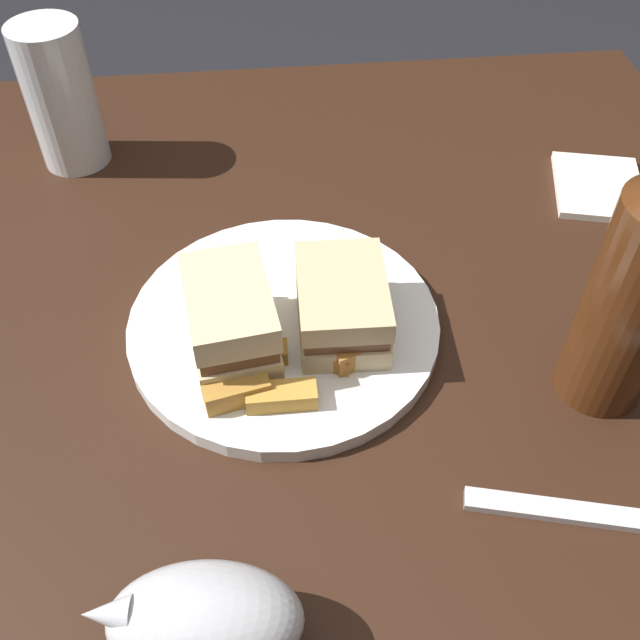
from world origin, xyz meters
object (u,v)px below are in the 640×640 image
gravy_boat (203,621)px  cider_bottle (640,287)px  pint_glass (63,105)px  plate (284,325)px  napkin (598,187)px  fork (592,515)px  sandwich_half_left (231,319)px  sandwich_half_right (342,304)px

gravy_boat → cider_bottle: bearing=-61.0°
pint_glass → gravy_boat: size_ratio=1.16×
plate → napkin: (0.17, -0.35, -0.00)m
gravy_boat → fork: size_ratio=0.74×
sandwich_half_left → gravy_boat: bearing=174.8°
gravy_boat → sandwich_half_left: bearing=-5.2°
sandwich_half_left → cider_bottle: (-0.06, -0.30, 0.07)m
sandwich_half_right → napkin: size_ratio=0.96×
plate → napkin: size_ratio=2.46×
pint_glass → napkin: (-0.12, -0.56, -0.06)m
plate → gravy_boat: bearing=166.1°
sandwich_half_left → gravy_boat: (-0.24, 0.02, -0.01)m
plate → sandwich_half_left: (-0.03, 0.04, 0.04)m
napkin → sandwich_half_left: bearing=116.2°
sandwich_half_left → napkin: sandwich_half_left is taller
pint_glass → gravy_boat: 0.57m
sandwich_half_right → gravy_boat: 0.27m
cider_bottle → gravy_boat: bearing=119.0°
pint_glass → cider_bottle: 0.60m
gravy_boat → napkin: (0.43, -0.41, -0.04)m
sandwich_half_right → pint_glass: (0.30, 0.26, 0.03)m
plate → sandwich_half_left: sandwich_half_left is taller
sandwich_half_left → sandwich_half_right: size_ratio=1.05×
cider_bottle → fork: cider_bottle is taller
sandwich_half_left → sandwich_half_right: (0.01, -0.09, -0.01)m
plate → pint_glass: pint_glass is taller
gravy_boat → cider_bottle: (0.18, -0.32, 0.07)m
plate → cider_bottle: (-0.09, -0.25, 0.11)m
sandwich_half_left → cider_bottle: bearing=-101.6°
sandwich_half_left → napkin: bearing=-63.8°
sandwich_half_left → fork: 0.31m
cider_bottle → fork: (-0.12, 0.05, -0.11)m
cider_bottle → sandwich_half_right: bearing=70.1°
pint_glass → napkin: 0.58m
plate → napkin: plate is taller
plate → fork: (-0.20, -0.21, -0.00)m
plate → sandwich_half_left: size_ratio=2.45×
gravy_boat → plate: bearing=-13.9°
pint_glass → gravy_boat: pint_glass is taller
gravy_boat → cider_bottle: cider_bottle is taller
sandwich_half_right → sandwich_half_left: bearing=97.8°
pint_glass → gravy_boat: bearing=-164.9°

